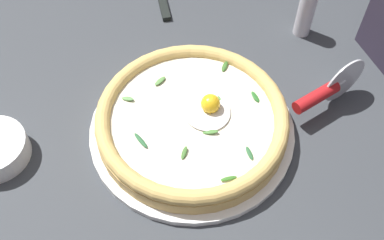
{
  "coord_description": "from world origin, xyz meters",
  "views": [
    {
      "loc": [
        -0.36,
        0.2,
        0.62
      ],
      "look_at": [
        0.02,
        0.03,
        0.03
      ],
      "focal_mm": 42.47,
      "sensor_mm": 36.0,
      "label": 1
    }
  ],
  "objects": [
    {
      "name": "ground_plane",
      "position": [
        0.0,
        0.0,
        -0.01
      ],
      "size": [
        2.4,
        2.4,
        0.03
      ],
      "primitive_type": "cube",
      "color": "#363A3E",
      "rests_on": "ground"
    },
    {
      "name": "pizza_cutter",
      "position": [
        -0.02,
        -0.2,
        0.04
      ],
      "size": [
        0.04,
        0.15,
        0.09
      ],
      "color": "silver",
      "rests_on": "ground"
    },
    {
      "name": "pizza",
      "position": [
        0.02,
        0.03,
        0.03
      ],
      "size": [
        0.31,
        0.31,
        0.06
      ],
      "color": "tan",
      "rests_on": "pizza_plate"
    },
    {
      "name": "pepper_shaker",
      "position": [
        0.15,
        -0.26,
        0.05
      ],
      "size": [
        0.03,
        0.03,
        0.09
      ],
      "primitive_type": "cylinder",
      "color": "silver",
      "rests_on": "ground"
    },
    {
      "name": "pizza_plate",
      "position": [
        0.02,
        0.03,
        0.01
      ],
      "size": [
        0.33,
        0.33,
        0.01
      ],
      "primitive_type": "cylinder",
      "color": "white",
      "rests_on": "ground"
    }
  ]
}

